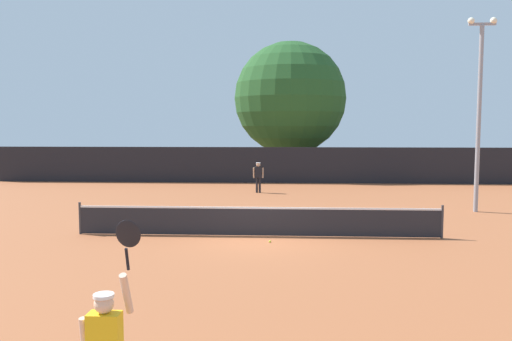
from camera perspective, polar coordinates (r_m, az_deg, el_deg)
The scene contains 11 objects.
ground_plane at distance 16.88m, azimuth 0.18°, elevation -7.32°, with size 120.00×120.00×0.00m, color #9E5633.
tennis_net at distance 16.77m, azimuth 0.18°, elevation -5.61°, with size 11.94×0.08×1.07m.
perimeter_fence at distance 32.67m, azimuth 1.62°, elevation 0.62°, with size 35.99×0.12×2.29m, color black.
player_serving at distance 6.51m, azimuth -16.38°, elevation -17.68°, with size 0.67×0.39×2.48m.
player_receiving at distance 27.74m, azimuth 0.26°, elevation -0.42°, with size 0.57×0.24×1.65m.
tennis_ball at distance 15.94m, azimuth 1.56°, elevation -7.92°, with size 0.07×0.07×0.07m, color #CCE033.
light_pole at distance 23.29m, azimuth 23.65°, elevation 6.97°, with size 1.18×0.28×8.04m.
large_tree at distance 37.33m, azimuth 3.83°, elevation 8.05°, with size 8.07×8.07×9.69m.
parked_car_near at distance 38.52m, azimuth 5.61°, elevation 0.69°, with size 2.26×4.35×1.69m.
parked_car_mid at distance 38.72m, azimuth 10.69°, elevation 0.65°, with size 1.92×4.21×1.69m.
parked_car_far at distance 42.12m, azimuth 15.60°, elevation 0.89°, with size 2.44×4.42×1.69m.
Camera 1 is at (0.84, -16.47, 3.56)m, focal length 35.86 mm.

